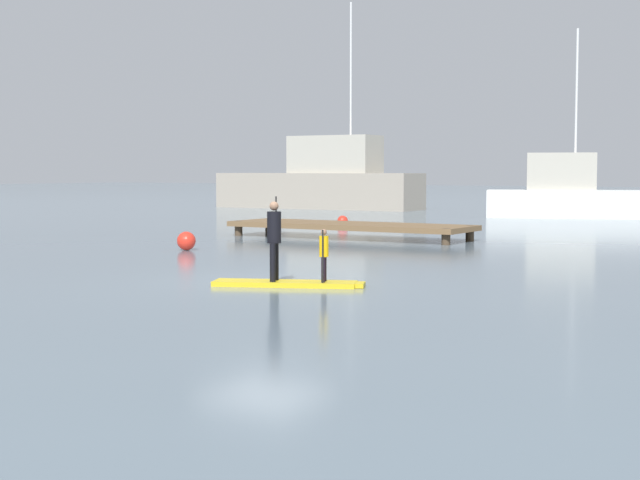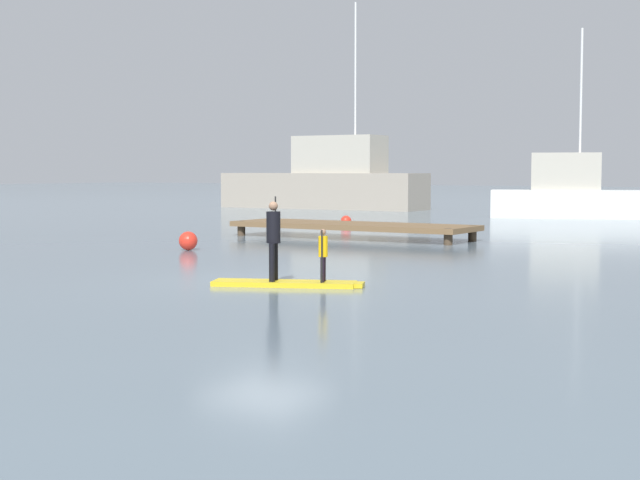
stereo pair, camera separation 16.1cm
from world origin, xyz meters
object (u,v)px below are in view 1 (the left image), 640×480
object	(u,v)px
mooring_buoy_mid	(186,241)
paddleboard_near	(288,284)
paddler_adult	(274,235)
fishing_boat_green_midground	(574,195)
mooring_buoy_near	(343,221)
paddler_child_solo	(324,252)
fishing_boat_white_large	(322,182)

from	to	relation	value
mooring_buoy_mid	paddleboard_near	bearing A→B (deg)	-37.33
paddler_adult	fishing_boat_green_midground	distance (m)	30.56
paddleboard_near	fishing_boat_green_midground	bearing A→B (deg)	96.25
paddler_adult	mooring_buoy_near	xyz separation A→B (m)	(-9.23, 18.45, -0.80)
paddleboard_near	mooring_buoy_mid	world-z (taller)	mooring_buoy_mid
paddler_adult	paddler_child_solo	xyz separation A→B (m)	(0.94, 0.39, -0.33)
paddler_adult	fishing_boat_green_midground	size ratio (longest dim) A/B	0.19
paddler_adult	fishing_boat_white_large	size ratio (longest dim) A/B	0.13
paddler_adult	mooring_buoy_near	distance (m)	20.65
mooring_buoy_near	mooring_buoy_mid	bearing A→B (deg)	-80.39
fishing_boat_white_large	mooring_buoy_mid	size ratio (longest dim) A/B	23.89
paddler_adult	paddleboard_near	bearing A→B (deg)	22.24
paddler_child_solo	mooring_buoy_near	bearing A→B (deg)	119.39
fishing_boat_white_large	paddler_adult	bearing A→B (deg)	-59.73
paddleboard_near	paddler_adult	xyz separation A→B (m)	(-0.27, -0.11, 0.98)
paddler_child_solo	fishing_boat_white_large	world-z (taller)	fishing_boat_white_large
paddler_adult	paddler_child_solo	distance (m)	1.07
paddleboard_near	paddler_adult	distance (m)	1.02
paddleboard_near	mooring_buoy_near	xyz separation A→B (m)	(-9.50, 18.34, 0.17)
paddler_adult	fishing_boat_green_midground	world-z (taller)	fishing_boat_green_midground
fishing_boat_white_large	mooring_buoy_near	world-z (taller)	fishing_boat_white_large
mooring_buoy_near	paddler_adult	bearing A→B (deg)	-63.42
paddleboard_near	paddler_adult	size ratio (longest dim) A/B	1.78
paddleboard_near	paddler_child_solo	xyz separation A→B (m)	(0.67, 0.28, 0.65)
paddler_adult	paddler_child_solo	bearing A→B (deg)	22.45
fishing_boat_green_midground	paddleboard_near	bearing A→B (deg)	-83.75
paddler_adult	mooring_buoy_mid	world-z (taller)	paddler_adult
paddleboard_near	mooring_buoy_near	size ratio (longest dim) A/B	6.81
paddleboard_near	fishing_boat_green_midground	xyz separation A→B (m)	(-3.32, 30.30, 1.07)
paddler_adult	mooring_buoy_mid	size ratio (longest dim) A/B	3.10
paddler_child_solo	fishing_boat_white_large	distance (m)	39.05
paddleboard_near	mooring_buoy_mid	xyz separation A→B (m)	(-7.34, 5.60, 0.23)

